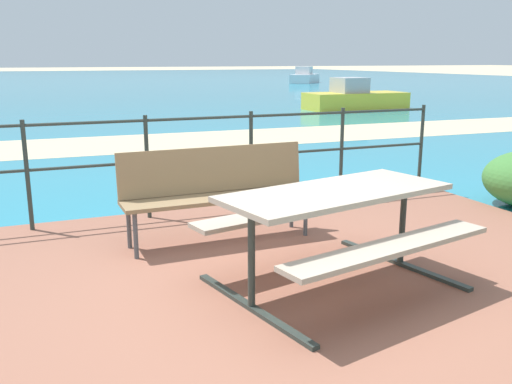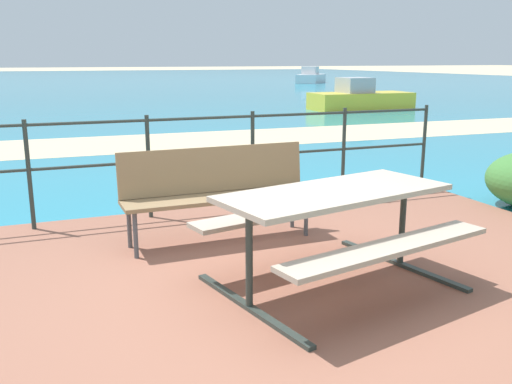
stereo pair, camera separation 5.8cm
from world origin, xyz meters
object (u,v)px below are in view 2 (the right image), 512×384
at_px(park_bench, 217,185).
at_px(boat_near, 311,77).
at_px(boat_mid, 362,99).
at_px(picnic_table, 334,212).

xyz_separation_m(park_bench, boat_near, (17.47, 32.42, -0.16)).
distance_m(park_bench, boat_mid, 15.07).
bearing_deg(boat_mid, park_bench, -125.85).
height_order(picnic_table, boat_near, boat_near).
xyz_separation_m(boat_near, boat_mid, (-8.40, -20.39, -0.03)).
bearing_deg(boat_near, boat_mid, -160.55).
distance_m(picnic_table, boat_mid, 15.95).
distance_m(picnic_table, park_bench, 1.46).
distance_m(boat_near, boat_mid, 22.05).
xyz_separation_m(picnic_table, boat_mid, (8.61, 13.42, -0.25)).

